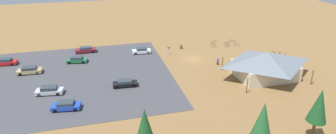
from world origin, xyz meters
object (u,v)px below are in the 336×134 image
object	(u,v)px
bicycle_purple_yard_center	(285,56)
car_red_second_row	(5,62)
lot_sign	(169,50)
bicycle_green_mid_cluster	(214,46)
bicycle_silver_near_porch	(261,55)
bicycle_red_trailside	(214,42)
pine_far_west	(145,130)
car_white_far_end	(142,51)
pine_east	(262,126)
car_tan_front_row	(29,70)
car_black_mid_lot	(125,83)
car_green_aisle_side	(77,60)
bicycle_teal_edge_north	(274,53)
bicycle_black_front_row	(290,58)
bike_pavilion	(266,63)
car_maroon_near_entry	(86,50)
bicycle_orange_edge_south	(228,45)
bicycle_white_yard_right	(264,58)
bicycle_yellow_by_bin	(281,61)
bicycle_blue_lone_east	(227,43)
bicycle_green_yard_front	(232,41)
car_silver_back_corner	(49,90)
trash_bin	(181,47)
car_blue_end_stall	(66,106)
visitor_by_pavilion	(218,61)
pine_west	(319,106)
bicycle_yellow_lone_west	(237,45)

from	to	relation	value
bicycle_purple_yard_center	car_red_second_row	xyz separation A→B (m)	(61.00, -10.98, 0.40)
lot_sign	bicycle_green_mid_cluster	size ratio (longest dim) A/B	1.30
bicycle_silver_near_porch	bicycle_purple_yard_center	world-z (taller)	bicycle_silver_near_porch
bicycle_red_trailside	bicycle_silver_near_porch	distance (m)	13.61
lot_sign	pine_far_west	size ratio (longest dim) A/B	0.27
car_white_far_end	car_red_second_row	size ratio (longest dim) A/B	0.90
pine_east	bicycle_green_mid_cluster	distance (m)	42.55
pine_east	car_tan_front_row	world-z (taller)	pine_east
bicycle_silver_near_porch	car_white_far_end	distance (m)	27.73
car_red_second_row	car_black_mid_lot	size ratio (longest dim) A/B	1.10
pine_far_west	car_green_aisle_side	bearing A→B (deg)	-76.39
bicycle_teal_edge_north	bicycle_black_front_row	bearing A→B (deg)	113.01
bike_pavilion	car_maroon_near_entry	world-z (taller)	bike_pavilion
lot_sign	bicycle_orange_edge_south	xyz separation A→B (m)	(-16.03, -2.09, -1.01)
bicycle_red_trailside	car_red_second_row	bearing A→B (deg)	2.65
bicycle_green_mid_cluster	bicycle_black_front_row	world-z (taller)	bicycle_green_mid_cluster
pine_far_west	bicycle_white_yard_right	xyz separation A→B (m)	(-31.87, -26.92, -5.08)
car_white_far_end	bicycle_teal_edge_north	bearing A→B (deg)	164.01
car_tan_front_row	bicycle_yellow_by_bin	bearing A→B (deg)	171.56
bicycle_teal_edge_north	bicycle_yellow_by_bin	size ratio (longest dim) A/B	0.99
bicycle_blue_lone_east	bicycle_black_front_row	size ratio (longest dim) A/B	1.06
bicycle_purple_yard_center	bicycle_green_yard_front	xyz separation A→B (m)	(6.71, -13.07, -0.01)
car_tan_front_row	car_silver_back_corner	world-z (taller)	car_silver_back_corner
pine_east	bicycle_green_yard_front	size ratio (longest dim) A/B	5.53
bicycle_green_mid_cluster	trash_bin	bearing A→B (deg)	-6.09
bicycle_blue_lone_east	car_silver_back_corner	distance (m)	44.55
lot_sign	bicycle_green_yard_front	xyz separation A→B (m)	(-18.93, -5.42, -1.06)
bike_pavilion	car_red_second_row	size ratio (longest dim) A/B	2.77
bike_pavilion	bicycle_red_trailside	size ratio (longest dim) A/B	8.35
bicycle_yellow_by_bin	car_blue_end_stall	bearing A→B (deg)	10.63
bicycle_purple_yard_center	bicycle_yellow_by_bin	bearing A→B (deg)	44.18
bicycle_teal_edge_north	car_red_second_row	xyz separation A→B (m)	(59.52, -9.06, 0.42)
lot_sign	bicycle_green_mid_cluster	world-z (taller)	lot_sign
trash_bin	visitor_by_pavilion	bearing A→B (deg)	111.23
bicycle_green_yard_front	car_white_far_end	bearing A→B (deg)	5.86
pine_west	car_silver_back_corner	size ratio (longest dim) A/B	1.56
pine_far_west	bicycle_orange_edge_south	xyz separation A→B (m)	(-27.88, -36.93, -5.07)
car_blue_end_stall	car_green_aisle_side	xyz separation A→B (m)	(-1.09, -19.70, -0.01)
bicycle_orange_edge_south	car_silver_back_corner	bearing A→B (deg)	20.18
bicycle_orange_edge_south	car_red_second_row	bearing A→B (deg)	-1.39
bicycle_black_front_row	car_blue_end_stall	distance (m)	48.22
bicycle_teal_edge_north	bicycle_yellow_lone_west	bearing A→B (deg)	-54.21
car_silver_back_corner	bicycle_black_front_row	bearing A→B (deg)	-175.98
bicycle_red_trailside	car_black_mid_lot	xyz separation A→B (m)	(25.34, 18.81, 0.29)
bicycle_orange_edge_south	bicycle_green_yard_front	xyz separation A→B (m)	(-2.91, -3.33, -0.04)
bicycle_silver_near_porch	car_blue_end_stall	world-z (taller)	car_blue_end_stall
bicycle_orange_edge_south	trash_bin	bearing A→B (deg)	-8.06
bicycle_red_trailside	bicycle_yellow_by_bin	world-z (taller)	bicycle_yellow_by_bin
bicycle_silver_near_porch	car_green_aisle_side	bearing A→B (deg)	-9.96
bike_pavilion	car_maroon_near_entry	size ratio (longest dim) A/B	2.87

